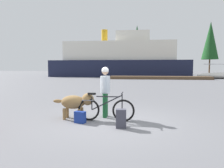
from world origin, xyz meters
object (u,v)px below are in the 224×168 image
at_px(backpack, 121,119).
at_px(person_cyclist, 105,87).
at_px(ferry_boat, 120,60).
at_px(bicycle, 105,109).
at_px(dog, 76,102).
at_px(handbag_pannier, 80,117).

bearing_deg(backpack, person_cyclist, 118.33).
distance_m(person_cyclist, ferry_boat, 31.31).
bearing_deg(person_cyclist, bicycle, -80.06).
xyz_separation_m(dog, ferry_boat, (-1.62, 31.56, 2.38)).
xyz_separation_m(dog, backpack, (1.52, -0.79, -0.29)).
bearing_deg(backpack, ferry_boat, 95.54).
relative_size(bicycle, person_cyclist, 1.06).
relative_size(backpack, handbag_pannier, 1.49).
xyz_separation_m(backpack, ferry_boat, (-3.14, 32.34, 2.67)).
relative_size(dog, ferry_boat, 0.06).
relative_size(bicycle, dog, 1.32).
bearing_deg(person_cyclist, dog, -155.43).
bearing_deg(handbag_pannier, ferry_boat, 93.36).
height_order(bicycle, ferry_boat, ferry_boat).
distance_m(bicycle, handbag_pannier, 0.80).
bearing_deg(dog, person_cyclist, 24.57).
distance_m(backpack, ferry_boat, 32.60).
distance_m(dog, ferry_boat, 31.69).
bearing_deg(bicycle, backpack, -50.05).
xyz_separation_m(backpack, handbag_pannier, (-1.26, 0.34, -0.08)).
xyz_separation_m(dog, handbag_pannier, (0.26, -0.45, -0.37)).
distance_m(handbag_pannier, ferry_boat, 32.18).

